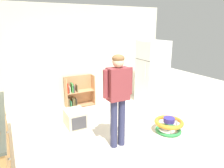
{
  "coord_description": "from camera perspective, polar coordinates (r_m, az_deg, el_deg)",
  "views": [
    {
      "loc": [
        -1.77,
        -3.14,
        2.18
      ],
      "look_at": [
        0.18,
        0.65,
        0.98
      ],
      "focal_mm": 33.51,
      "sensor_mm": 36.0,
      "label": 1
    }
  ],
  "objects": [
    {
      "name": "back_wall",
      "position": [
        5.8,
        -9.27,
        7.35
      ],
      "size": [
        5.2,
        0.06,
        2.7
      ],
      "primitive_type": "cube",
      "color": "silver",
      "rests_on": "ground"
    },
    {
      "name": "standing_person",
      "position": [
        3.66,
        1.64,
        -2.47
      ],
      "size": [
        0.57,
        0.22,
        1.71
      ],
      "color": "#313457",
      "rests_on": "ground"
    },
    {
      "name": "ground_plane",
      "position": [
        4.21,
        1.97,
        -15.41
      ],
      "size": [
        12.0,
        12.0,
        0.0
      ],
      "primitive_type": "plane",
      "color": "silver",
      "rests_on": "ground"
    },
    {
      "name": "pet_carrier",
      "position": [
        4.78,
        -10.0,
        -9.2
      ],
      "size": [
        0.42,
        0.55,
        0.36
      ],
      "color": "beige",
      "rests_on": "ground"
    },
    {
      "name": "bookshelf",
      "position": [
        5.82,
        -9.4,
        -2.49
      ],
      "size": [
        0.8,
        0.28,
        0.85
      ],
      "color": "tan",
      "rests_on": "ground"
    },
    {
      "name": "baby_walker",
      "position": [
        4.63,
        15.22,
        -10.71
      ],
      "size": [
        0.6,
        0.6,
        0.32
      ],
      "color": "#2E8E48",
      "rests_on": "ground"
    },
    {
      "name": "refrigerator",
      "position": [
        5.97,
        10.88,
        3.02
      ],
      "size": [
        0.73,
        0.68,
        1.78
      ],
      "color": "white",
      "rests_on": "ground"
    }
  ]
}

